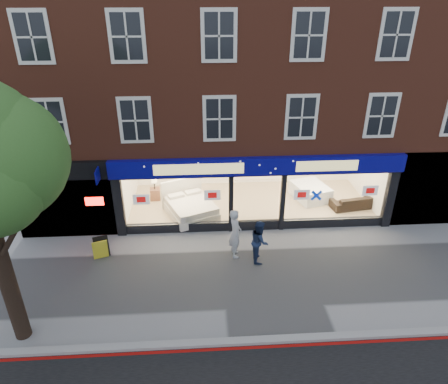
{
  "coord_description": "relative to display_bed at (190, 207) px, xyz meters",
  "views": [
    {
      "loc": [
        -2.22,
        -11.01,
        8.97
      ],
      "look_at": [
        -1.37,
        2.5,
        2.07
      ],
      "focal_mm": 32.0,
      "sensor_mm": 36.0,
      "label": 1
    }
  ],
  "objects": [
    {
      "name": "display_bed",
      "position": [
        0.0,
        0.0,
        0.0
      ],
      "size": [
        2.6,
        2.82,
        1.29
      ],
      "rotation": [
        0.0,
        0.0,
        0.4
      ],
      "color": "beige",
      "rests_on": "showroom_floor"
    },
    {
      "name": "ground",
      "position": [
        2.74,
        -4.33,
        -0.46
      ],
      "size": [
        120.0,
        120.0,
        0.0
      ],
      "primitive_type": "plane",
      "color": "gray",
      "rests_on": "ground"
    },
    {
      "name": "pedestrian_blue",
      "position": [
        2.57,
        -3.36,
        0.36
      ],
      "size": [
        0.65,
        0.82,
        1.64
      ],
      "primitive_type": "imported",
      "rotation": [
        0.0,
        0.0,
        1.54
      ],
      "color": "#172240",
      "rests_on": "ground"
    },
    {
      "name": "showroom_floor",
      "position": [
        2.74,
        0.92,
        -0.41
      ],
      "size": [
        11.0,
        4.5,
        0.1
      ],
      "primitive_type": "cube",
      "color": "tan",
      "rests_on": "ground"
    },
    {
      "name": "a_board",
      "position": [
        -3.26,
        -2.87,
        -0.04
      ],
      "size": [
        0.64,
        0.51,
        0.85
      ],
      "primitive_type": "cube",
      "rotation": [
        0.0,
        0.0,
        0.33
      ],
      "color": "yellow",
      "rests_on": "ground"
    },
    {
      "name": "mattress_stack",
      "position": [
        5.64,
        1.15,
        -0.02
      ],
      "size": [
        1.81,
        2.05,
        0.69
      ],
      "rotation": [
        0.0,
        0.0,
        0.29
      ],
      "color": "silver",
      "rests_on": "showroom_floor"
    },
    {
      "name": "pedestrian_grey",
      "position": [
        1.71,
        -3.01,
        0.51
      ],
      "size": [
        0.5,
        0.73,
        1.93
      ],
      "primitive_type": "imported",
      "rotation": [
        0.0,
        0.0,
        1.62
      ],
      "color": "#AFB1B7",
      "rests_on": "ground"
    },
    {
      "name": "bedside_table",
      "position": [
        -1.66,
        1.51,
        -0.08
      ],
      "size": [
        0.48,
        0.48,
        0.55
      ],
      "primitive_type": "cube",
      "rotation": [
        0.0,
        0.0,
        0.08
      ],
      "color": "brown",
      "rests_on": "showroom_floor"
    },
    {
      "name": "sofa",
      "position": [
        7.34,
        0.14,
        -0.07
      ],
      "size": [
        2.09,
        1.08,
        0.58
      ],
      "primitive_type": "imported",
      "rotation": [
        0.0,
        0.0,
        3.3
      ],
      "color": "black",
      "rests_on": "showroom_floor"
    },
    {
      "name": "building",
      "position": [
        2.72,
        2.61,
        6.21
      ],
      "size": [
        19.0,
        8.26,
        10.3
      ],
      "color": "brown",
      "rests_on": "ground"
    },
    {
      "name": "kerb_line",
      "position": [
        2.74,
        -7.43,
        -0.45
      ],
      "size": [
        60.0,
        0.1,
        0.01
      ],
      "primitive_type": "cube",
      "color": "#8C0A07",
      "rests_on": "ground"
    },
    {
      "name": "kerb_stone",
      "position": [
        2.74,
        -7.23,
        -0.4
      ],
      "size": [
        60.0,
        0.25,
        0.12
      ],
      "primitive_type": "cube",
      "color": "gray",
      "rests_on": "ground"
    }
  ]
}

